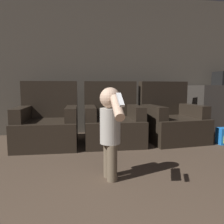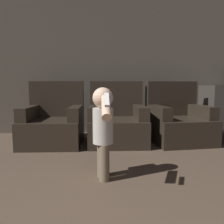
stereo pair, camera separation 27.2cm
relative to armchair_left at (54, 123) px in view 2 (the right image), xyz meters
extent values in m
cube|color=#51493F|center=(0.66, 0.82, 0.98)|extent=(8.40, 0.05, 2.60)
cube|color=black|center=(0.00, -0.07, -0.13)|extent=(0.90, 0.90, 0.39)
cube|color=black|center=(0.01, 0.29, 0.36)|extent=(0.88, 0.19, 0.59)
cube|color=black|center=(-0.36, -0.06, 0.17)|extent=(0.18, 0.72, 0.20)
cube|color=black|center=(0.36, -0.08, 0.17)|extent=(0.18, 0.72, 0.20)
cube|color=black|center=(1.00, -0.07, -0.13)|extent=(0.90, 0.90, 0.39)
cube|color=black|center=(1.01, 0.29, 0.36)|extent=(0.88, 0.19, 0.59)
cube|color=black|center=(0.64, -0.06, 0.17)|extent=(0.18, 0.72, 0.20)
cube|color=black|center=(1.36, -0.08, 0.17)|extent=(0.18, 0.72, 0.20)
cube|color=black|center=(2.00, -0.07, -0.13)|extent=(0.96, 0.96, 0.39)
cube|color=black|center=(1.96, 0.29, 0.36)|extent=(0.89, 0.25, 0.59)
cube|color=black|center=(1.64, -0.10, 0.17)|extent=(0.23, 0.73, 0.20)
cube|color=black|center=(2.35, -0.03, 0.17)|extent=(0.23, 0.73, 0.20)
cylinder|color=brown|center=(0.75, -1.45, -0.14)|extent=(0.10, 0.10, 0.35)
cylinder|color=brown|center=(0.73, -1.35, -0.14)|extent=(0.10, 0.10, 0.35)
cylinder|color=#B7B2A8|center=(0.74, -1.40, 0.20)|extent=(0.19, 0.19, 0.33)
sphere|color=beige|center=(0.74, -1.40, 0.46)|extent=(0.19, 0.19, 0.19)
cylinder|color=beige|center=(0.72, -1.28, 0.19)|extent=(0.08, 0.08, 0.28)
cylinder|color=beige|center=(0.76, -1.64, 0.40)|extent=(0.08, 0.28, 0.21)
cube|color=white|center=(0.76, -1.76, 0.47)|extent=(0.04, 0.16, 0.10)
camera|label=1|loc=(0.43, -3.40, 0.57)|focal=35.00mm
camera|label=2|loc=(0.70, -3.43, 0.57)|focal=35.00mm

